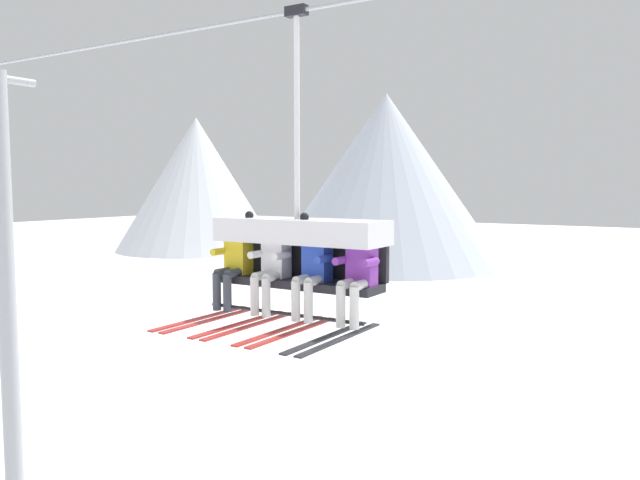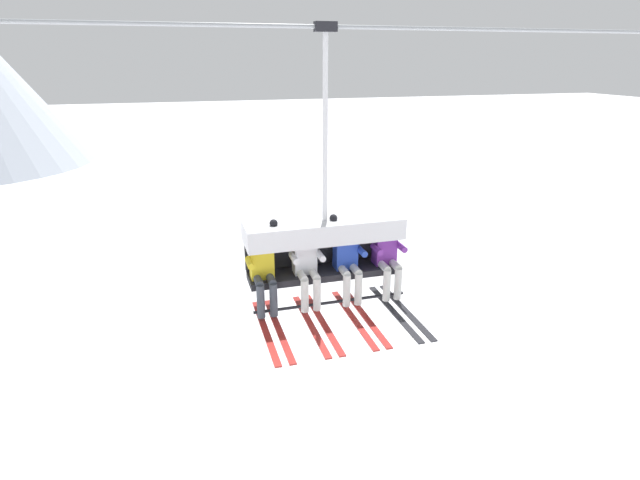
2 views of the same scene
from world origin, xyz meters
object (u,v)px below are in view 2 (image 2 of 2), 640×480
chairlift_chair (323,236)px  skier_yellow (264,268)px  skier_purple (388,256)px  skier_blue (348,259)px  skier_white (307,265)px

chairlift_chair → skier_yellow: 0.99m
skier_yellow → skier_purple: skier_yellow is taller
chairlift_chair → skier_blue: bearing=-35.1°
skier_yellow → skier_blue: same height
chairlift_chair → skier_white: chairlift_chair is taller
chairlift_chair → skier_yellow: (-0.92, -0.21, -0.30)m
chairlift_chair → skier_white: bearing=-144.3°
skier_white → skier_purple: same height
skier_yellow → skier_white: bearing=-0.6°
chairlift_chair → skier_blue: chairlift_chair is taller
skier_yellow → skier_white: size_ratio=1.00×
skier_yellow → chairlift_chair: bearing=13.1°
skier_yellow → skier_white: 0.61m
skier_blue → chairlift_chair: bearing=144.9°
chairlift_chair → skier_purple: size_ratio=2.19×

